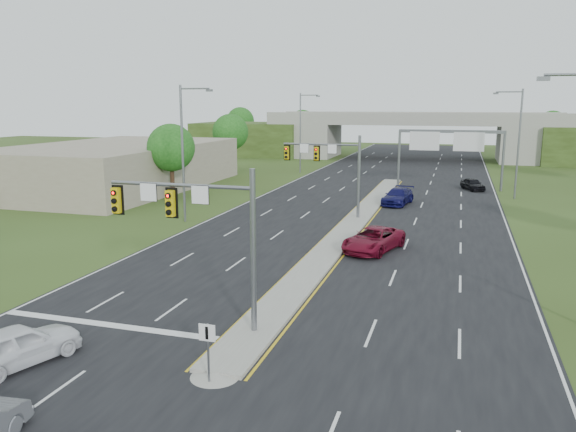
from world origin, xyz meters
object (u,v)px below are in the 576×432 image
(signal_mast_near, at_px, (201,221))
(car_far_a, at_px, (373,239))
(sign_gantry, at_px, (449,143))
(signal_mast_far, at_px, (332,162))
(car_far_c, at_px, (473,184))
(overpass, at_px, (413,139))
(car_far_b, at_px, (398,196))
(keep_right_sign, at_px, (208,343))
(car_white, at_px, (18,345))

(signal_mast_near, xyz_separation_m, car_far_a, (5.04, 15.12, -3.94))
(sign_gantry, distance_m, car_far_a, 30.46)
(sign_gantry, height_order, car_far_a, sign_gantry)
(signal_mast_far, xyz_separation_m, car_far_c, (11.76, 19.94, -4.04))
(overpass, distance_m, car_far_c, 36.51)
(signal_mast_near, bearing_deg, car_far_b, 81.97)
(signal_mast_near, height_order, signal_mast_far, same)
(car_far_b, bearing_deg, signal_mast_near, -88.75)
(keep_right_sign, relative_size, car_white, 0.48)
(car_white, bearing_deg, car_far_b, -84.78)
(overpass, height_order, car_white, overpass)
(sign_gantry, xyz_separation_m, car_far_a, (-3.91, -29.88, -4.45))
(car_far_a, distance_m, car_far_c, 30.57)
(keep_right_sign, height_order, overpass, overpass)
(signal_mast_far, xyz_separation_m, sign_gantry, (8.95, 19.99, 0.51))
(keep_right_sign, height_order, car_far_c, keep_right_sign)
(signal_mast_near, relative_size, overpass, 0.09)
(signal_mast_near, relative_size, keep_right_sign, 3.18)
(signal_mast_far, distance_m, overpass, 55.13)
(signal_mast_near, bearing_deg, sign_gantry, 78.75)
(sign_gantry, bearing_deg, keep_right_sign, -97.70)
(signal_mast_near, xyz_separation_m, sign_gantry, (8.95, 44.99, 0.51))
(sign_gantry, height_order, car_far_b, sign_gantry)
(signal_mast_far, height_order, car_far_c, signal_mast_far)
(car_far_b, bearing_deg, overpass, 102.24)
(car_far_b, distance_m, car_far_c, 13.67)
(car_far_c, bearing_deg, car_far_b, -144.86)
(sign_gantry, height_order, car_far_c, sign_gantry)
(signal_mast_far, xyz_separation_m, car_far_b, (4.69, 8.24, -3.94))
(sign_gantry, xyz_separation_m, overpass, (-6.68, 35.08, -1.69))
(car_far_a, distance_m, car_far_b, 18.13)
(signal_mast_far, bearing_deg, car_white, -99.53)
(signal_mast_near, distance_m, keep_right_sign, 5.94)
(keep_right_sign, bearing_deg, car_far_c, 79.11)
(sign_gantry, relative_size, car_far_b, 2.19)
(car_white, distance_m, car_far_c, 52.87)
(overpass, bearing_deg, sign_gantry, -79.21)
(car_far_b, bearing_deg, car_far_a, -79.62)
(sign_gantry, distance_m, car_far_b, 13.27)
(keep_right_sign, bearing_deg, overpass, 90.00)
(sign_gantry, relative_size, car_white, 2.54)
(keep_right_sign, distance_m, sign_gantry, 50.04)
(sign_gantry, distance_m, car_far_c, 5.35)
(signal_mast_near, xyz_separation_m, keep_right_sign, (2.26, -4.45, -3.21))
(car_far_a, height_order, car_far_c, car_far_a)
(car_far_a, bearing_deg, car_far_c, 94.08)
(signal_mast_near, relative_size, car_far_b, 1.32)
(signal_mast_far, xyz_separation_m, car_white, (-5.06, -30.18, -3.93))
(car_far_a, bearing_deg, signal_mast_far, 133.80)
(sign_gantry, xyz_separation_m, car_far_b, (-4.26, -11.75, -4.45))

